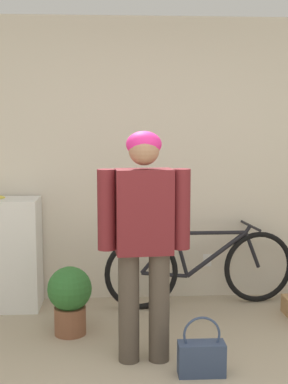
{
  "coord_description": "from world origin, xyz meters",
  "views": [
    {
      "loc": [
        -0.33,
        -2.42,
        1.65
      ],
      "look_at": [
        -0.13,
        1.13,
        1.19
      ],
      "focal_mm": 50.0,
      "sensor_mm": 36.0,
      "label": 1
    }
  ],
  "objects": [
    {
      "name": "person",
      "position": [
        -0.13,
        1.13,
        0.94
      ],
      "size": [
        0.63,
        0.24,
        1.6
      ],
      "rotation": [
        0.0,
        0.0,
        0.08
      ],
      "color": "#4C4238",
      "rests_on": "ground_plane"
    },
    {
      "name": "bicycle",
      "position": [
        0.45,
        2.23,
        0.35
      ],
      "size": [
        1.75,
        0.46,
        0.73
      ],
      "rotation": [
        0.0,
        0.0,
        0.13
      ],
      "color": "black",
      "rests_on": "ground_plane"
    },
    {
      "name": "potted_plant",
      "position": [
        -0.68,
        1.63,
        0.3
      ],
      "size": [
        0.35,
        0.35,
        0.54
      ],
      "color": "brown",
      "rests_on": "ground_plane"
    },
    {
      "name": "wall_back",
      "position": [
        0.0,
        2.53,
        1.3
      ],
      "size": [
        8.0,
        0.07,
        2.6
      ],
      "color": "beige",
      "rests_on": "ground_plane"
    },
    {
      "name": "handbag",
      "position": [
        0.23,
        0.89,
        0.13
      ],
      "size": [
        0.31,
        0.13,
        0.4
      ],
      "color": "#334260",
      "rests_on": "ground_plane"
    }
  ]
}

